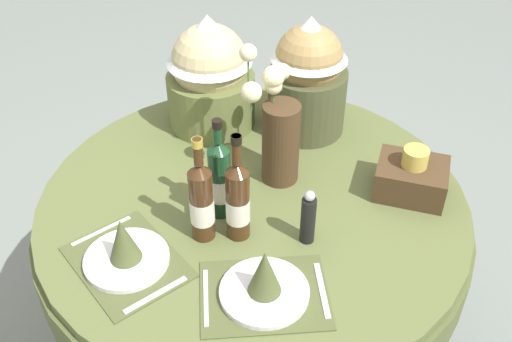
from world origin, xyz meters
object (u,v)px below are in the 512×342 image
Objects in this scene: dining_table at (253,228)px; woven_basket_side_right at (411,177)px; place_setting_right at (265,283)px; gift_tub_back_left at (210,69)px; wine_bottle_left at (220,179)px; wine_bottle_right at (238,200)px; wine_bottle_centre at (202,201)px; gift_tub_back_centre at (308,72)px; pepper_mill at (308,218)px; flower_vase at (278,131)px; place_setting_left at (125,251)px.

woven_basket_side_right is (0.47, 0.17, 0.20)m from dining_table.
dining_table is 3.36× the size of place_setting_right.
wine_bottle_left is at bearing -66.43° from gift_tub_back_left.
dining_table is 6.38× the size of woven_basket_side_right.
wine_bottle_centre is at bearing -160.23° from wine_bottle_right.
gift_tub_back_centre reaches higher than gift_tub_back_left.
gift_tub_back_left is (-0.48, 0.50, 0.14)m from pepper_mill.
flower_vase is at bearing -37.50° from gift_tub_back_left.
flower_vase is 2.11× the size of woven_basket_side_right.
gift_tub_back_centre is (0.14, 0.53, 0.10)m from wine_bottle_left.
woven_basket_side_right is at bearing 20.29° from dining_table.
gift_tub_back_left is (-0.28, 0.54, 0.09)m from wine_bottle_right.
flower_vase is 0.36m from wine_bottle_centre.
gift_tub_back_left reaches higher than wine_bottle_left.
gift_tub_back_left reaches higher than place_setting_left.
dining_table is 0.33m from pepper_mill.
dining_table is at bearing -159.71° from woven_basket_side_right.
place_setting_left is at bearing -152.67° from pepper_mill.
wine_bottle_left reaches higher than dining_table.
place_setting_right is 0.87m from gift_tub_back_left.
gift_tub_back_centre reaches higher than dining_table.
place_setting_right is at bearing 0.35° from place_setting_left.
gift_tub_back_centre is (0.06, 0.61, 0.10)m from wine_bottle_right.
pepper_mill is 0.41m from woven_basket_side_right.
flower_vase reaches higher than wine_bottle_left.
wine_bottle_left is (0.18, 0.28, 0.09)m from place_setting_left.
gift_tub_back_left reaches higher than pepper_mill.
flower_vase is 0.30m from wine_bottle_right.
flower_vase is at bearing 62.55° from wine_bottle_left.
wine_bottle_centre is 0.10m from wine_bottle_right.
wine_bottle_centre is 0.61m from gift_tub_back_left.
gift_tub_back_centre reaches higher than wine_bottle_left.
woven_basket_side_right is at bearing 26.59° from wine_bottle_left.
dining_table is 0.58m from gift_tub_back_left.
pepper_mill is 0.42× the size of gift_tub_back_centre.
wine_bottle_right is 0.62m from gift_tub_back_centre.
place_setting_right is at bearing -34.95° from wine_bottle_centre.
place_setting_left is 0.91m from woven_basket_side_right.
wine_bottle_left is 0.96× the size of wine_bottle_right.
wine_bottle_left is at bearing -117.45° from flower_vase.
wine_bottle_right is at bearing -169.54° from pepper_mill.
flower_vase is at bearing 68.53° from wine_bottle_centre.
flower_vase is 2.50× the size of pepper_mill.
pepper_mill is (0.46, 0.24, 0.04)m from place_setting_left.
dining_table is 0.57m from gift_tub_back_centre.
wine_bottle_left is 1.56× the size of woven_basket_side_right.
wine_bottle_centre is at bearing -103.31° from gift_tub_back_centre.
place_setting_right is 0.26m from wine_bottle_right.
gift_tub_back_centre is (0.32, 0.81, 0.18)m from place_setting_left.
place_setting_left is (-0.25, -0.37, 0.18)m from dining_table.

